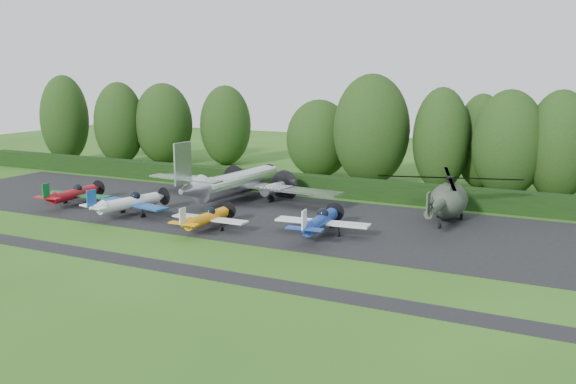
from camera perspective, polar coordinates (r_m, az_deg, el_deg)
The scene contains 20 objects.
ground at distance 49.74m, azimuth -9.83°, elevation -4.16°, with size 160.00×160.00×0.00m, color #2C5818.
apron at distance 57.81m, azimuth -3.94°, elevation -1.91°, with size 70.00×18.00×0.01m, color black.
taxiway_verge at distance 45.26m, azimuth -14.37°, elevation -5.85°, with size 70.00×2.00×0.00m, color black.
hedgerow at distance 67.30m, azimuth 0.84°, elevation -0.07°, with size 90.00×1.60×2.00m, color black.
transport_plane at distance 62.54m, azimuth -4.64°, elevation 0.83°, with size 21.29×16.32×6.82m.
light_plane_red at distance 64.09m, azimuth -18.51°, elevation -0.15°, with size 7.14×7.51×2.74m.
light_plane_white at distance 57.97m, azimuth -13.92°, elevation -0.92°, with size 7.75×8.15×2.98m.
light_plane_orange at distance 51.73m, azimuth -7.23°, elevation -2.30°, with size 6.60×6.94×2.54m.
light_plane_blue at distance 49.62m, azimuth 2.90°, elevation -2.62°, with size 7.49×7.87×2.88m.
helicopter at distance 56.03m, azimuth 14.08°, elevation -0.47°, with size 11.96×14.00×3.85m.
tree_0 at distance 71.74m, azimuth 7.42°, elevation 5.48°, with size 8.44×8.44×12.33m.
tree_1 at distance 68.03m, azimuth 23.00°, elevation 3.81°, with size 6.46×6.46×10.89m.
tree_2 at distance 67.74m, azimuth 19.01°, elevation 4.04°, with size 7.15×7.15×10.86m.
tree_4 at distance 94.36m, azimuth -19.25°, elevation 6.14°, with size 6.50×6.50×12.03m.
tree_5 at distance 90.25m, azimuth -14.78°, elevation 5.91°, with size 6.69×6.69×11.13m.
tree_6 at distance 76.53m, azimuth 2.78°, elevation 4.75°, with size 7.78×7.78×9.29m.
tree_8 at distance 89.27m, azimuth -11.00°, elevation 5.97°, with size 7.84×7.84×10.98m.
tree_9 at distance 69.78m, azimuth 13.45°, elevation 4.56°, with size 5.96×5.96×10.98m.
tree_10 at distance 87.08m, azimuth -5.58°, elevation 5.91°, with size 6.84×6.84×10.69m.
tree_11 at distance 72.50m, azimuth 16.78°, elevation 4.33°, with size 5.44×5.44×10.24m.
Camera 1 is at (28.89, -38.43, 12.72)m, focal length 40.00 mm.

